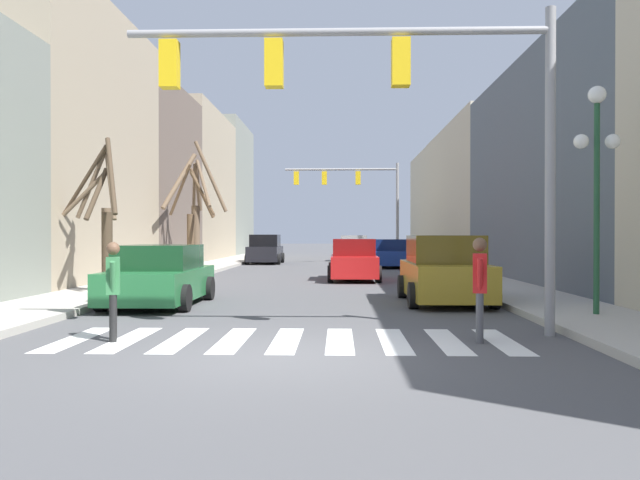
{
  "coord_description": "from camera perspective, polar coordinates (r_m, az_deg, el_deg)",
  "views": [
    {
      "loc": [
        0.88,
        -9.05,
        1.78
      ],
      "look_at": [
        -0.22,
        27.82,
        1.48
      ],
      "focal_mm": 35.0,
      "sensor_mm": 36.0,
      "label": 1
    }
  ],
  "objects": [
    {
      "name": "ground_plane",
      "position": [
        9.26,
        -3.84,
        -10.6
      ],
      "size": [
        240.0,
        240.0,
        0.0
      ],
      "primitive_type": "plane",
      "color": "#4C4C4F"
    },
    {
      "name": "building_row_left",
      "position": [
        35.54,
        -16.69,
        5.47
      ],
      "size": [
        6.0,
        56.6,
        11.41
      ],
      "color": "gray",
      "rests_on": "ground_plane"
    },
    {
      "name": "building_row_right",
      "position": [
        30.64,
        19.67,
        4.99
      ],
      "size": [
        6.0,
        52.75,
        9.06
      ],
      "color": "#BCB299",
      "rests_on": "ground_plane"
    },
    {
      "name": "crosswalk_stripes",
      "position": [
        10.65,
        -3.09,
        -9.13
      ],
      "size": [
        7.65,
        2.6,
        0.01
      ],
      "color": "white",
      "rests_on": "ground_plane"
    },
    {
      "name": "traffic_signal_near",
      "position": [
        11.38,
        5.98,
        13.38
      ],
      "size": [
        7.58,
        0.28,
        5.77
      ],
      "color": "gray",
      "rests_on": "ground_plane"
    },
    {
      "name": "traffic_signal_far",
      "position": [
        39.62,
        3.26,
        4.73
      ],
      "size": [
        7.2,
        0.28,
        6.34
      ],
      "color": "gray",
      "rests_on": "ground_plane"
    },
    {
      "name": "street_lamp_right_corner",
      "position": [
        14.11,
        23.98,
        7.23
      ],
      "size": [
        0.95,
        0.36,
        4.69
      ],
      "color": "#1E4C2D",
      "rests_on": "sidewalk_right"
    },
    {
      "name": "car_driving_toward_lane",
      "position": [
        38.79,
        -5.03,
        -0.94
      ],
      "size": [
        2.11,
        4.23,
        1.8
      ],
      "rotation": [
        0.0,
        0.0,
        1.57
      ],
      "color": "black",
      "rests_on": "ground_plane"
    },
    {
      "name": "car_parked_right_near",
      "position": [
        16.26,
        -14.47,
        -3.28
      ],
      "size": [
        2.17,
        4.33,
        1.53
      ],
      "rotation": [
        0.0,
        0.0,
        1.57
      ],
      "color": "#236B38",
      "rests_on": "ground_plane"
    },
    {
      "name": "car_parked_left_near",
      "position": [
        42.34,
        3.09,
        -0.85
      ],
      "size": [
        2.13,
        4.3,
        1.75
      ],
      "rotation": [
        0.0,
        0.0,
        1.57
      ],
      "color": "white",
      "rests_on": "ground_plane"
    },
    {
      "name": "car_parked_left_mid",
      "position": [
        16.6,
        11.32,
        -2.86
      ],
      "size": [
        2.16,
        4.19,
        1.76
      ],
      "rotation": [
        0.0,
        0.0,
        1.57
      ],
      "color": "#A38423",
      "rests_on": "ground_plane"
    },
    {
      "name": "car_parked_left_far",
      "position": [
        34.49,
        6.31,
        -1.28
      ],
      "size": [
        2.17,
        4.55,
        1.54
      ],
      "rotation": [
        0.0,
        0.0,
        1.57
      ],
      "color": "navy",
      "rests_on": "ground_plane"
    },
    {
      "name": "car_driving_away_lane",
      "position": [
        24.6,
        3.09,
        -1.91
      ],
      "size": [
        2.01,
        4.35,
        1.62
      ],
      "rotation": [
        0.0,
        0.0,
        1.57
      ],
      "color": "red",
      "rests_on": "ground_plane"
    },
    {
      "name": "pedestrian_near_right_corner",
      "position": [
        11.03,
        -18.39,
        -3.69
      ],
      "size": [
        0.33,
        0.7,
        1.66
      ],
      "rotation": [
        0.0,
        0.0,
        1.89
      ],
      "color": "black",
      "rests_on": "ground_plane"
    },
    {
      "name": "pedestrian_on_right_sidewalk",
      "position": [
        10.72,
        14.39,
        -3.58
      ],
      "size": [
        0.31,
        0.74,
        1.73
      ],
      "rotation": [
        0.0,
        0.0,
        1.36
      ],
      "color": "#4C4C51",
      "rests_on": "ground_plane"
    },
    {
      "name": "street_tree_right_mid",
      "position": [
        18.97,
        -19.13,
        1.05
      ],
      "size": [
        2.32,
        1.7,
        4.46
      ],
      "color": "#473828",
      "rests_on": "sidewalk_left"
    },
    {
      "name": "street_tree_right_far",
      "position": [
        28.91,
        -11.31,
        2.67
      ],
      "size": [
        2.67,
        3.25,
        5.93
      ],
      "color": "brown",
      "rests_on": "sidewalk_left"
    },
    {
      "name": "street_tree_left_near",
      "position": [
        28.44,
        -11.56,
        1.43
      ],
      "size": [
        2.29,
        1.12,
        4.82
      ],
      "color": "brown",
      "rests_on": "sidewalk_left"
    },
    {
      "name": "street_tree_right_near",
      "position": [
        19.21,
        -19.25,
        1.01
      ],
      "size": [
        1.9,
        1.08,
        4.17
      ],
      "color": "brown",
      "rests_on": "sidewalk_left"
    }
  ]
}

